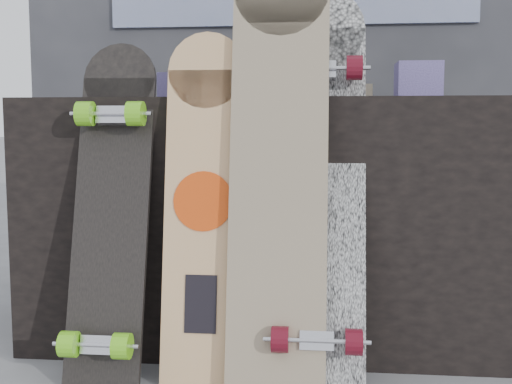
# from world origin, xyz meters

# --- Properties ---
(vendor_table) EXTENTS (1.60, 0.60, 0.80)m
(vendor_table) POSITION_xyz_m (0.00, 0.50, 0.40)
(vendor_table) COLOR black
(vendor_table) RESTS_ON ground
(booth) EXTENTS (2.40, 0.22, 2.20)m
(booth) POSITION_xyz_m (0.00, 1.35, 1.10)
(booth) COLOR #303034
(booth) RESTS_ON ground
(merch_box_purple) EXTENTS (0.18, 0.12, 0.10)m
(merch_box_purple) POSITION_xyz_m (-0.34, 0.64, 0.85)
(merch_box_purple) COLOR navy
(merch_box_purple) RESTS_ON vendor_table
(merch_box_small) EXTENTS (0.14, 0.14, 0.12)m
(merch_box_small) POSITION_xyz_m (0.45, 0.52, 0.86)
(merch_box_small) COLOR navy
(merch_box_small) RESTS_ON vendor_table
(merch_box_flat) EXTENTS (0.22, 0.10, 0.06)m
(merch_box_flat) POSITION_xyz_m (0.21, 0.70, 0.83)
(merch_box_flat) COLOR #D1B78C
(merch_box_flat) RESTS_ON vendor_table
(longboard_geisha) EXTENTS (0.22, 0.19, 0.98)m
(longboard_geisha) POSITION_xyz_m (-0.18, 0.13, 0.52)
(longboard_geisha) COLOR #D5B38F
(longboard_geisha) RESTS_ON ground
(longboard_celtic) EXTENTS (0.27, 0.26, 1.23)m
(longboard_celtic) POSITION_xyz_m (0.03, 0.12, 0.65)
(longboard_celtic) COLOR beige
(longboard_celtic) RESTS_ON ground
(longboard_cascadia) EXTENTS (0.26, 0.41, 1.13)m
(longboard_cascadia) POSITION_xyz_m (0.14, 0.19, 0.59)
(longboard_cascadia) COLOR white
(longboard_cascadia) RESTS_ON ground
(skateboard_dark) EXTENTS (0.22, 0.33, 0.96)m
(skateboard_dark) POSITION_xyz_m (-0.45, 0.12, 0.49)
(skateboard_dark) COLOR black
(skateboard_dark) RESTS_ON ground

